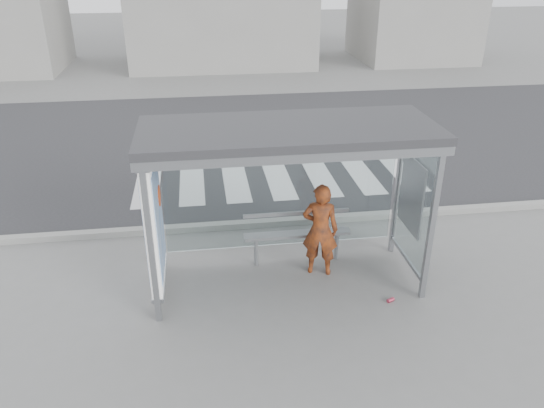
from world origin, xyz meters
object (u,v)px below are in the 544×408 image
(person, at_px, (320,230))
(bench, at_px, (297,234))
(soda_can, at_px, (391,300))
(bus_shelter, at_px, (263,168))

(person, relative_size, bench, 0.89)
(bench, bearing_deg, person, -50.07)
(bench, height_order, soda_can, bench)
(bus_shelter, relative_size, bench, 2.38)
(bus_shelter, bearing_deg, bench, 39.41)
(person, distance_m, soda_can, 1.54)
(person, bearing_deg, bus_shelter, 25.69)
(bench, bearing_deg, bus_shelter, -140.59)
(soda_can, bearing_deg, bus_shelter, 156.21)
(bus_shelter, xyz_separation_m, bench, (0.64, 0.52, -1.44))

